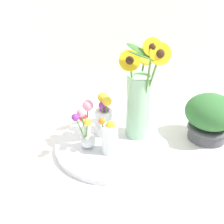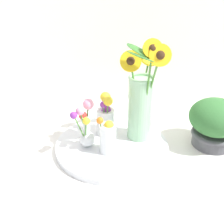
{
  "view_description": "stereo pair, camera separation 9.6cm",
  "coord_description": "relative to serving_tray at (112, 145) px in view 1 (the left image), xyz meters",
  "views": [
    {
      "loc": [
        -0.13,
        -0.76,
        0.6
      ],
      "look_at": [
        -0.02,
        0.09,
        0.16
      ],
      "focal_mm": 42.0,
      "sensor_mm": 36.0,
      "label": 1
    },
    {
      "loc": [
        -0.03,
        -0.76,
        0.6
      ],
      "look_at": [
        -0.02,
        0.09,
        0.16
      ],
      "focal_mm": 42.0,
      "sensor_mm": 36.0,
      "label": 2
    }
  ],
  "objects": [
    {
      "name": "mason_jar_sunflowers",
      "position": [
        0.11,
        0.04,
        0.17
      ],
      "size": [
        0.17,
        0.22,
        0.41
      ],
      "color": "#99CC9E",
      "rests_on": "serving_tray"
    },
    {
      "name": "vase_small_back",
      "position": [
        -0.03,
        0.07,
        0.09
      ],
      "size": [
        0.07,
        0.1,
        0.18
      ],
      "color": "white",
      "rests_on": "serving_tray"
    },
    {
      "name": "ground_plane",
      "position": [
        0.02,
        -0.09,
        -0.01
      ],
      "size": [
        6.0,
        6.0,
        0.0
      ],
      "primitive_type": "plane",
      "color": "silver"
    },
    {
      "name": "serving_tray",
      "position": [
        0.0,
        0.0,
        0.0
      ],
      "size": [
        0.44,
        0.44,
        0.02
      ],
      "color": "silver",
      "rests_on": "ground_plane"
    },
    {
      "name": "vase_small_center",
      "position": [
        -0.02,
        -0.05,
        0.08
      ],
      "size": [
        0.07,
        0.06,
        0.15
      ],
      "color": "white",
      "rests_on": "serving_tray"
    },
    {
      "name": "vase_bulb_right",
      "position": [
        -0.1,
        -0.02,
        0.1
      ],
      "size": [
        0.08,
        0.11,
        0.18
      ],
      "color": "white",
      "rests_on": "serving_tray"
    },
    {
      "name": "potted_plant",
      "position": [
        0.4,
        0.01,
        0.09
      ],
      "size": [
        0.2,
        0.2,
        0.19
      ],
      "color": "#4C4C51",
      "rests_on": "ground_plane"
    }
  ]
}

